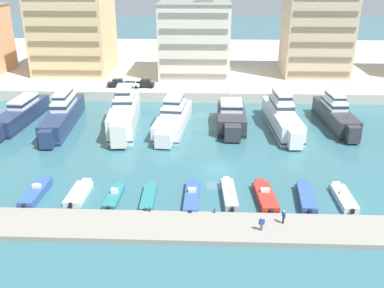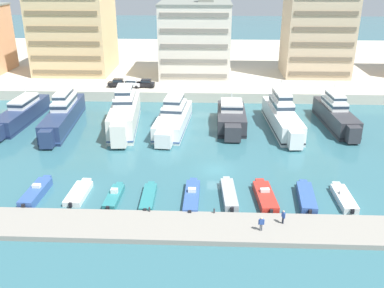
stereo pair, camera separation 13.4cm
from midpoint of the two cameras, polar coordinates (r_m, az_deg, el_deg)
name	(u,v)px [view 2 (the right image)]	position (r m, az deg, el deg)	size (l,w,h in m)	color
ground_plane	(216,170)	(61.66, 3.26, -3.48)	(400.00, 400.00, 0.00)	#336670
quay_promenade	(214,63)	(125.34, 2.94, 10.73)	(180.00, 70.00, 2.15)	beige
pier_dock	(217,228)	(48.37, 3.46, -11.14)	(120.00, 5.81, 0.61)	gray
yacht_navy_far_left	(22,113)	(85.46, -21.69, 3.81)	(4.52, 19.83, 6.17)	navy
yacht_navy_left	(63,114)	(81.00, -16.75, 3.82)	(5.01, 22.33, 7.92)	navy
yacht_ivory_mid_left	(125,113)	(77.60, -8.94, 4.08)	(5.91, 20.83, 8.94)	silver
yacht_white_center_left	(173,118)	(76.59, -2.49, 3.50)	(6.16, 19.42, 7.34)	white
yacht_charcoal_center	(231,118)	(77.56, 5.32, 3.53)	(5.11, 15.61, 6.21)	#333338
yacht_white_center_right	(282,116)	(78.18, 11.98, 3.70)	(5.20, 20.84, 8.24)	white
yacht_charcoal_mid_right	(336,115)	(82.10, 18.65, 3.75)	(4.81, 18.70, 7.54)	#333338
motorboat_blue_far_left	(36,192)	(58.15, -19.99, -6.05)	(2.06, 7.82, 1.53)	#33569E
motorboat_white_left	(79,193)	(56.82, -14.78, -6.31)	(2.34, 6.95, 0.80)	white
motorboat_teal_mid_left	(114,196)	(54.96, -10.27, -6.87)	(1.73, 6.61, 1.33)	teal
motorboat_teal_center_left	(148,197)	(54.24, -5.76, -7.07)	(1.72, 7.32, 0.81)	teal
motorboat_blue_center	(192,196)	(54.08, 0.05, -6.95)	(1.89, 8.65, 1.34)	#33569E
motorboat_grey_center_right	(229,194)	(54.61, 5.02, -6.67)	(2.05, 8.21, 0.98)	#9EA3A8
motorboat_red_mid_right	(265,196)	(54.60, 9.77, -6.89)	(2.58, 8.06, 1.46)	red
motorboat_blue_right	(306,197)	(55.45, 15.05, -6.88)	(2.44, 7.88, 1.10)	#33569E
motorboat_white_far_right	(344,198)	(56.95, 19.63, -6.77)	(1.90, 7.24, 1.23)	white
car_black_far_left	(118,83)	(96.89, -9.85, 8.05)	(4.11, 1.94, 1.80)	black
car_white_left	(131,83)	(96.10, -8.04, 8.05)	(4.23, 2.20, 1.80)	white
car_black_mid_left	(146,83)	(95.81, -6.16, 8.09)	(4.19, 2.11, 1.80)	black
apartment_block_left	(74,30)	(112.74, -15.45, 14.50)	(18.33, 16.70, 22.57)	#E0BC84
apartment_block_mid_left	(195,39)	(105.38, 0.48, 13.82)	(16.67, 16.40, 19.17)	silver
apartment_block_center_left	(318,24)	(109.47, 16.51, 15.10)	(15.57, 13.14, 26.07)	#C6AD89
pedestrian_near_edge	(261,223)	(47.42, 9.31, -10.32)	(0.65, 0.25, 1.68)	#4C515B
pedestrian_mid_deck	(283,216)	(49.09, 12.16, -9.34)	(0.37, 0.60, 1.65)	#282D3D
bollard_west	(149,209)	(50.69, -5.63, -8.63)	(0.20, 0.20, 0.61)	#2D2D33
bollard_west_mid	(214,211)	(50.25, 3.06, -8.85)	(0.20, 0.20, 0.61)	#2D2D33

